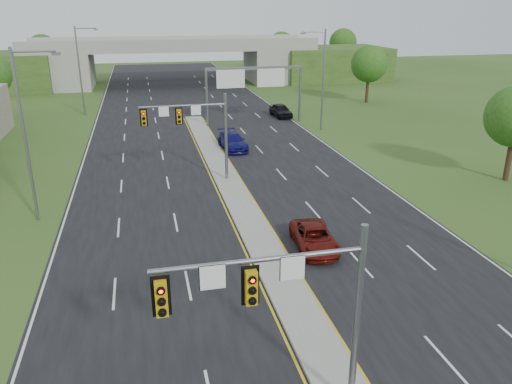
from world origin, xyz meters
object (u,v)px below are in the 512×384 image
object	(u,v)px
signal_mast_near	(292,300)
sign_gantry	(253,79)
car_far_b	(233,141)
car_far_c	(281,110)
car_far_a	(314,238)
signal_mast_far	(197,125)
overpass	(174,64)

from	to	relation	value
signal_mast_near	sign_gantry	world-z (taller)	signal_mast_near
signal_mast_near	car_far_b	xyz separation A→B (m)	(4.46, 34.34, -3.93)
signal_mast_near	car_far_c	distance (m)	50.04
signal_mast_near	car_far_a	world-z (taller)	signal_mast_near
signal_mast_far	car_far_c	xyz separation A→B (m)	(13.26, 23.09, -3.90)
signal_mast_near	signal_mast_far	bearing A→B (deg)	90.00
car_far_a	car_far_c	bearing A→B (deg)	82.89
overpass	car_far_a	xyz separation A→B (m)	(2.84, -68.09, -2.88)
signal_mast_far	overpass	size ratio (longest dim) A/B	0.09
signal_mast_far	sign_gantry	distance (m)	21.91
sign_gantry	signal_mast_near	bearing A→B (deg)	-101.25
signal_mast_far	car_far_a	world-z (taller)	signal_mast_far
car_far_a	car_far_b	distance (m)	22.37
signal_mast_near	overpass	distance (m)	80.11
signal_mast_near	signal_mast_far	xyz separation A→B (m)	(0.00, 25.00, 0.00)
sign_gantry	car_far_c	size ratio (longest dim) A/B	2.44
signal_mast_far	car_far_c	world-z (taller)	signal_mast_far
car_far_a	car_far_c	size ratio (longest dim) A/B	1.00
signal_mast_far	car_far_a	distance (m)	14.56
signal_mast_far	car_far_b	distance (m)	11.07
signal_mast_near	car_far_c	size ratio (longest dim) A/B	1.48
car_far_c	signal_mast_far	bearing A→B (deg)	-124.16
signal_mast_far	overpass	world-z (taller)	overpass
sign_gantry	overpass	bearing A→B (deg)	100.79
signal_mast_far	car_far_c	distance (m)	26.92
overpass	car_far_a	world-z (taller)	overpass
overpass	car_far_b	world-z (taller)	overpass
signal_mast_near	sign_gantry	distance (m)	45.88
overpass	car_far_c	distance (m)	33.93
car_far_a	signal_mast_near	bearing A→B (deg)	-107.43
overpass	signal_mast_far	bearing A→B (deg)	-92.35
signal_mast_far	car_far_b	xyz separation A→B (m)	(4.46, 9.34, -3.93)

